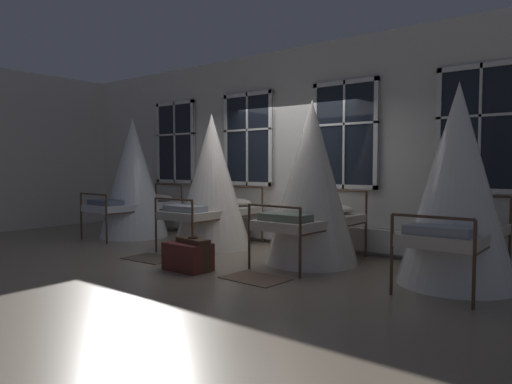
# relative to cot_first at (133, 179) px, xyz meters

# --- Properties ---
(ground) EXTENTS (21.58, 21.58, 0.00)m
(ground) POSITION_rel_cot_first_xyz_m (3.13, 0.04, -1.17)
(ground) COLOR gray
(back_wall_with_windows) EXTENTS (11.79, 0.10, 3.51)m
(back_wall_with_windows) POSITION_rel_cot_first_xyz_m (3.13, 1.19, 0.59)
(back_wall_with_windows) COLOR silver
(back_wall_with_windows) RESTS_ON ground
(window_bank) EXTENTS (7.34, 0.10, 2.75)m
(window_bank) POSITION_rel_cot_first_xyz_m (3.13, 1.07, -0.05)
(window_bank) COLOR black
(window_bank) RESTS_ON ground
(cot_first) EXTENTS (1.37, 1.86, 2.40)m
(cot_first) POSITION_rel_cot_first_xyz_m (0.00, 0.00, 0.00)
(cot_first) COLOR #4C3323
(cot_first) RESTS_ON ground
(cot_second) EXTENTS (1.37, 1.88, 2.33)m
(cot_second) POSITION_rel_cot_first_xyz_m (2.12, 0.08, -0.03)
(cot_second) COLOR #4C3323
(cot_second) RESTS_ON ground
(cot_third) EXTENTS (1.37, 1.88, 2.40)m
(cot_third) POSITION_rel_cot_first_xyz_m (4.18, 0.03, -0.00)
(cot_third) COLOR #4C3323
(cot_third) RESTS_ON ground
(cot_fourth) EXTENTS (1.37, 1.86, 2.43)m
(cot_fourth) POSITION_rel_cot_first_xyz_m (6.21, 0.01, 0.01)
(cot_fourth) COLOR #4C3323
(cot_fourth) RESTS_ON ground
(rug_second) EXTENTS (0.82, 0.60, 0.01)m
(rug_second) POSITION_rel_cot_first_xyz_m (2.10, -1.26, -1.16)
(rug_second) COLOR brown
(rug_second) RESTS_ON ground
(rug_third) EXTENTS (0.82, 0.59, 0.01)m
(rug_third) POSITION_rel_cot_first_xyz_m (4.15, -1.26, -1.16)
(rug_third) COLOR brown
(rug_third) RESTS_ON ground
(suitcase_dark) EXTENTS (0.59, 0.30, 0.47)m
(suitcase_dark) POSITION_rel_cot_first_xyz_m (3.18, -1.41, -0.94)
(suitcase_dark) COLOR #472D1E
(suitcase_dark) RESTS_ON ground
(travel_trunk) EXTENTS (0.65, 0.41, 0.38)m
(travel_trunk) POSITION_rel_cot_first_xyz_m (3.13, -1.46, -0.98)
(travel_trunk) COLOR #5B231E
(travel_trunk) RESTS_ON ground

